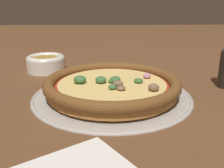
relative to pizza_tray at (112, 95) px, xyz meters
name	(u,v)px	position (x,y,z in m)	size (l,w,h in m)	color
ground_plane	(112,96)	(0.00, 0.00, 0.00)	(3.00, 3.00, 0.00)	brown
pizza_tray	(112,95)	(0.00, 0.00, 0.00)	(0.34, 0.34, 0.01)	#B7B2A8
pizza	(112,85)	(0.00, 0.00, 0.02)	(0.29, 0.29, 0.04)	#A86B33
bowl_near	(46,63)	(0.19, -0.21, 0.02)	(0.11, 0.11, 0.05)	silver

